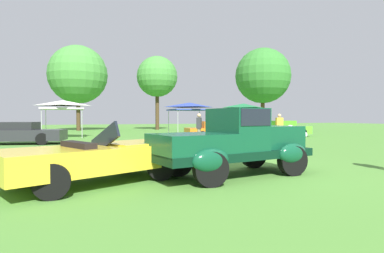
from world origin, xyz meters
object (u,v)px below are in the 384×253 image
object	(u,v)px
show_car_lime	(282,129)
spectator_between_cars	(279,127)
spectator_by_row	(199,128)
canopy_tent_left_field	(63,104)
show_car_orange	(216,131)
canopy_tent_right_field	(243,107)
neighbor_convertible	(100,157)
show_car_charcoal	(20,133)
feature_pickup_truck	(235,142)
canopy_tent_center_field	(189,106)

from	to	relation	value
show_car_lime	spectator_between_cars	bearing A→B (deg)	-126.78
spectator_by_row	canopy_tent_left_field	xyz separation A→B (m)	(-7.36, 8.49, 1.51)
show_car_orange	canopy_tent_right_field	bearing A→B (deg)	49.82
neighbor_convertible	spectator_by_row	distance (m)	10.34
show_car_charcoal	canopy_tent_right_field	distance (m)	17.89
show_car_lime	feature_pickup_truck	bearing A→B (deg)	-128.84
spectator_by_row	show_car_charcoal	bearing A→B (deg)	160.35
feature_pickup_truck	neighbor_convertible	distance (m)	3.27
show_car_lime	canopy_tent_right_field	distance (m)	5.09
canopy_tent_center_field	canopy_tent_right_field	world-z (taller)	same
show_car_charcoal	spectator_between_cars	bearing A→B (deg)	-13.20
show_car_lime	spectator_between_cars	xyz separation A→B (m)	(-3.30, -4.42, 0.31)
spectator_between_cars	spectator_by_row	xyz separation A→B (m)	(-5.08, 0.05, 0.00)
show_car_charcoal	spectator_between_cars	xyz separation A→B (m)	(14.36, -3.37, 0.31)
feature_pickup_truck	show_car_orange	size ratio (longest dim) A/B	1.11
spectator_by_row	feature_pickup_truck	bearing A→B (deg)	-104.67
show_car_charcoal	show_car_lime	size ratio (longest dim) A/B	1.15
show_car_charcoal	spectator_by_row	xyz separation A→B (m)	(9.28, -3.31, 0.31)
feature_pickup_truck	canopy_tent_left_field	size ratio (longest dim) A/B	1.55
show_car_charcoal	canopy_tent_left_field	bearing A→B (deg)	69.68
canopy_tent_center_field	show_car_orange	bearing A→B (deg)	-92.98
feature_pickup_truck	spectator_by_row	distance (m)	9.27
feature_pickup_truck	spectator_by_row	size ratio (longest dim) A/B	2.63
canopy_tent_left_field	spectator_by_row	bearing A→B (deg)	-49.10
feature_pickup_truck	canopy_tent_left_field	world-z (taller)	canopy_tent_left_field
spectator_between_cars	canopy_tent_right_field	distance (m)	9.56
spectator_by_row	show_car_orange	bearing A→B (deg)	50.74
canopy_tent_left_field	show_car_lime	bearing A→B (deg)	-14.70
canopy_tent_right_field	spectator_between_cars	bearing A→B (deg)	-105.29
spectator_by_row	show_car_lime	bearing A→B (deg)	27.50
neighbor_convertible	canopy_tent_left_field	distance (m)	17.38
feature_pickup_truck	canopy_tent_right_field	size ratio (longest dim) A/B	1.47
show_car_charcoal	canopy_tent_center_field	world-z (taller)	canopy_tent_center_field
neighbor_convertible	show_car_orange	xyz separation A→B (m)	(7.71, 11.27, 0.02)
spectator_between_cars	spectator_by_row	distance (m)	5.08
feature_pickup_truck	show_car_orange	world-z (taller)	feature_pickup_truck
spectator_by_row	canopy_tent_left_field	size ratio (longest dim) A/B	0.59
neighbor_convertible	show_car_lime	xyz separation A→B (m)	(13.98, 13.06, 0.02)
canopy_tent_left_field	canopy_tent_right_field	xyz separation A→B (m)	(14.93, 0.55, 0.00)
show_car_charcoal	spectator_between_cars	size ratio (longest dim) A/B	2.84
neighbor_convertible	spectator_by_row	xyz separation A→B (m)	(5.60, 8.69, 0.34)
neighbor_convertible	spectator_between_cars	size ratio (longest dim) A/B	2.63
feature_pickup_truck	spectator_between_cars	size ratio (longest dim) A/B	2.63
neighbor_convertible	show_car_lime	bearing A→B (deg)	43.04
spectator_between_cars	spectator_by_row	bearing A→B (deg)	179.38
feature_pickup_truck	canopy_tent_right_field	bearing A→B (deg)	61.17
show_car_lime	spectator_by_row	size ratio (longest dim) A/B	2.46
spectator_by_row	canopy_tent_right_field	size ratio (longest dim) A/B	0.56
show_car_orange	canopy_tent_center_field	size ratio (longest dim) A/B	1.26
neighbor_convertible	spectator_by_row	world-z (taller)	spectator_by_row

